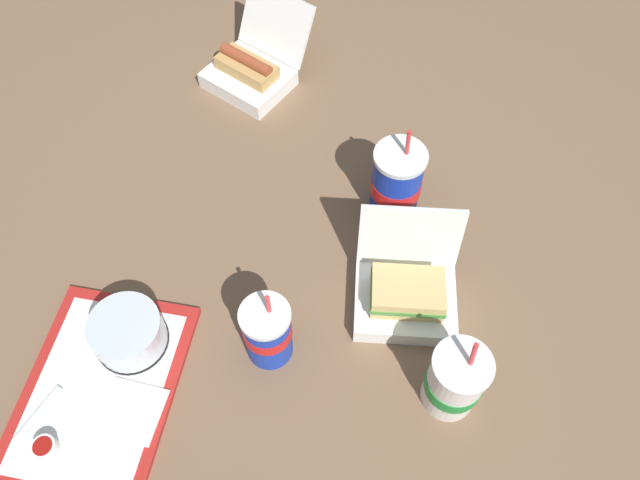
{
  "coord_description": "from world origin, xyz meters",
  "views": [
    {
      "loc": [
        -0.57,
        -0.29,
        1.07
      ],
      "look_at": [
        0.03,
        -0.05,
        0.05
      ],
      "focal_mm": 35.0,
      "sensor_mm": 36.0,
      "label": 1
    }
  ],
  "objects_px": {
    "cake_container": "(128,333)",
    "soda_cup_corner": "(396,183)",
    "plastic_fork": "(38,414)",
    "clamshell_sandwich_corner": "(406,293)",
    "food_tray": "(99,391)",
    "soda_cup_center": "(455,381)",
    "clamshell_hotdog_front": "(251,69)",
    "ketchup_cup": "(45,448)",
    "soda_cup_front": "(267,332)"
  },
  "relations": [
    {
      "from": "plastic_fork",
      "to": "clamshell_sandwich_corner",
      "type": "bearing_deg",
      "value": -41.09
    },
    {
      "from": "soda_cup_corner",
      "to": "soda_cup_front",
      "type": "relative_size",
      "value": 1.12
    },
    {
      "from": "ketchup_cup",
      "to": "clamshell_hotdog_front",
      "type": "relative_size",
      "value": 0.15
    },
    {
      "from": "clamshell_hotdog_front",
      "to": "soda_cup_corner",
      "type": "bearing_deg",
      "value": -118.22
    },
    {
      "from": "cake_container",
      "to": "clamshell_sandwich_corner",
      "type": "xyz_separation_m",
      "value": [
        0.26,
        -0.43,
        -0.0
      ]
    },
    {
      "from": "soda_cup_corner",
      "to": "cake_container",
      "type": "bearing_deg",
      "value": 143.48
    },
    {
      "from": "plastic_fork",
      "to": "soda_cup_front",
      "type": "bearing_deg",
      "value": -41.91
    },
    {
      "from": "cake_container",
      "to": "soda_cup_corner",
      "type": "relative_size",
      "value": 0.57
    },
    {
      "from": "cake_container",
      "to": "ketchup_cup",
      "type": "distance_m",
      "value": 0.22
    },
    {
      "from": "food_tray",
      "to": "clamshell_hotdog_front",
      "type": "xyz_separation_m",
      "value": [
        0.8,
        0.07,
        0.03
      ]
    },
    {
      "from": "cake_container",
      "to": "clamshell_sandwich_corner",
      "type": "distance_m",
      "value": 0.51
    },
    {
      "from": "cake_container",
      "to": "soda_cup_corner",
      "type": "xyz_separation_m",
      "value": [
        0.46,
        -0.34,
        0.04
      ]
    },
    {
      "from": "soda_cup_center",
      "to": "soda_cup_front",
      "type": "bearing_deg",
      "value": 95.95
    },
    {
      "from": "soda_cup_corner",
      "to": "food_tray",
      "type": "bearing_deg",
      "value": 148.05
    },
    {
      "from": "cake_container",
      "to": "plastic_fork",
      "type": "relative_size",
      "value": 1.19
    },
    {
      "from": "food_tray",
      "to": "clamshell_sandwich_corner",
      "type": "bearing_deg",
      "value": -50.72
    },
    {
      "from": "cake_container",
      "to": "clamshell_hotdog_front",
      "type": "relative_size",
      "value": 0.5
    },
    {
      "from": "food_tray",
      "to": "soda_cup_front",
      "type": "relative_size",
      "value": 2.0
    },
    {
      "from": "plastic_fork",
      "to": "clamshell_sandwich_corner",
      "type": "relative_size",
      "value": 0.47
    },
    {
      "from": "ketchup_cup",
      "to": "soda_cup_corner",
      "type": "bearing_deg",
      "value": -28.76
    },
    {
      "from": "clamshell_sandwich_corner",
      "to": "soda_cup_center",
      "type": "distance_m",
      "value": 0.19
    },
    {
      "from": "clamshell_hotdog_front",
      "to": "food_tray",
      "type": "bearing_deg",
      "value": -174.69
    },
    {
      "from": "ketchup_cup",
      "to": "soda_cup_corner",
      "type": "distance_m",
      "value": 0.78
    },
    {
      "from": "soda_cup_front",
      "to": "ketchup_cup",
      "type": "bearing_deg",
      "value": 138.68
    },
    {
      "from": "plastic_fork",
      "to": "clamshell_sandwich_corner",
      "type": "distance_m",
      "value": 0.68
    },
    {
      "from": "cake_container",
      "to": "clamshell_hotdog_front",
      "type": "height_order",
      "value": "clamshell_hotdog_front"
    },
    {
      "from": "food_tray",
      "to": "clamshell_hotdog_front",
      "type": "distance_m",
      "value": 0.8
    },
    {
      "from": "plastic_fork",
      "to": "soda_cup_center",
      "type": "relative_size",
      "value": 0.51
    },
    {
      "from": "clamshell_hotdog_front",
      "to": "soda_cup_center",
      "type": "height_order",
      "value": "soda_cup_center"
    },
    {
      "from": "ketchup_cup",
      "to": "soda_cup_front",
      "type": "relative_size",
      "value": 0.19
    },
    {
      "from": "plastic_fork",
      "to": "clamshell_hotdog_front",
      "type": "bearing_deg",
      "value": 8.73
    },
    {
      "from": "ketchup_cup",
      "to": "clamshell_hotdog_front",
      "type": "xyz_separation_m",
      "value": [
        0.91,
        0.05,
        0.01
      ]
    },
    {
      "from": "ketchup_cup",
      "to": "clamshell_hotdog_front",
      "type": "bearing_deg",
      "value": 3.24
    },
    {
      "from": "soda_cup_corner",
      "to": "clamshell_sandwich_corner",
      "type": "bearing_deg",
      "value": -156.37
    },
    {
      "from": "ketchup_cup",
      "to": "clamshell_sandwich_corner",
      "type": "distance_m",
      "value": 0.67
    },
    {
      "from": "food_tray",
      "to": "soda_cup_front",
      "type": "distance_m",
      "value": 0.31
    },
    {
      "from": "food_tray",
      "to": "cake_container",
      "type": "height_order",
      "value": "cake_container"
    },
    {
      "from": "clamshell_hotdog_front",
      "to": "clamshell_sandwich_corner",
      "type": "height_order",
      "value": "clamshell_sandwich_corner"
    },
    {
      "from": "soda_cup_corner",
      "to": "soda_cup_front",
      "type": "xyz_separation_m",
      "value": [
        -0.38,
        0.11,
        -0.01
      ]
    },
    {
      "from": "soda_cup_center",
      "to": "soda_cup_front",
      "type": "height_order",
      "value": "soda_cup_center"
    },
    {
      "from": "ketchup_cup",
      "to": "soda_cup_center",
      "type": "xyz_separation_m",
      "value": [
        0.34,
        -0.59,
        0.05
      ]
    },
    {
      "from": "food_tray",
      "to": "clamshell_hotdog_front",
      "type": "height_order",
      "value": "clamshell_hotdog_front"
    },
    {
      "from": "food_tray",
      "to": "soda_cup_front",
      "type": "bearing_deg",
      "value": -52.78
    },
    {
      "from": "clamshell_sandwich_corner",
      "to": "soda_cup_corner",
      "type": "height_order",
      "value": "soda_cup_corner"
    },
    {
      "from": "ketchup_cup",
      "to": "soda_cup_front",
      "type": "xyz_separation_m",
      "value": [
        0.3,
        -0.27,
        0.05
      ]
    },
    {
      "from": "ketchup_cup",
      "to": "clamshell_hotdog_front",
      "type": "distance_m",
      "value": 0.92
    },
    {
      "from": "food_tray",
      "to": "cake_container",
      "type": "bearing_deg",
      "value": -5.35
    },
    {
      "from": "cake_container",
      "to": "soda_cup_center",
      "type": "bearing_deg",
      "value": -78.16
    },
    {
      "from": "soda_cup_center",
      "to": "clamshell_hotdog_front",
      "type": "bearing_deg",
      "value": 48.04
    },
    {
      "from": "ketchup_cup",
      "to": "clamshell_hotdog_front",
      "type": "height_order",
      "value": "clamshell_hotdog_front"
    }
  ]
}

